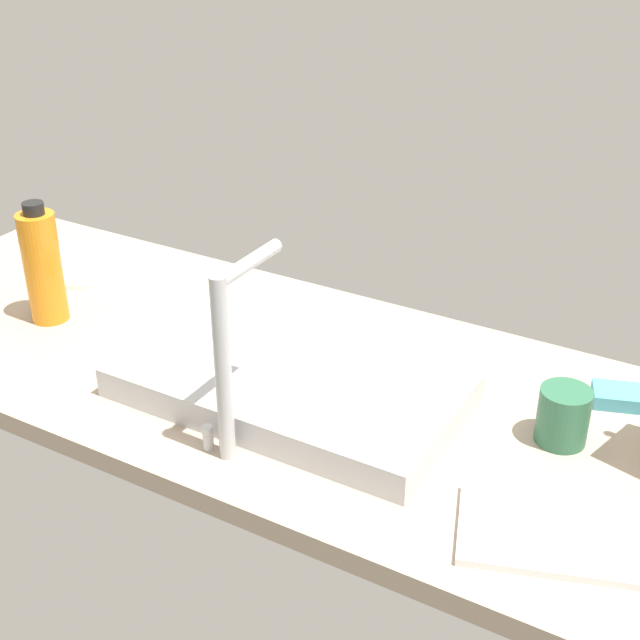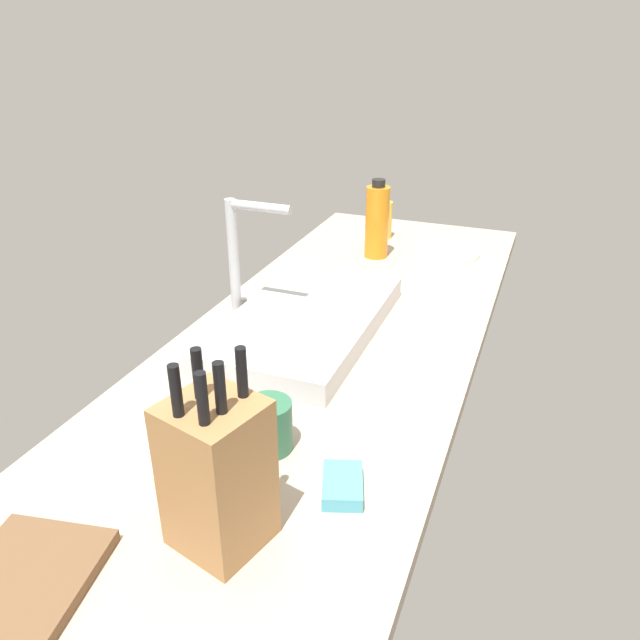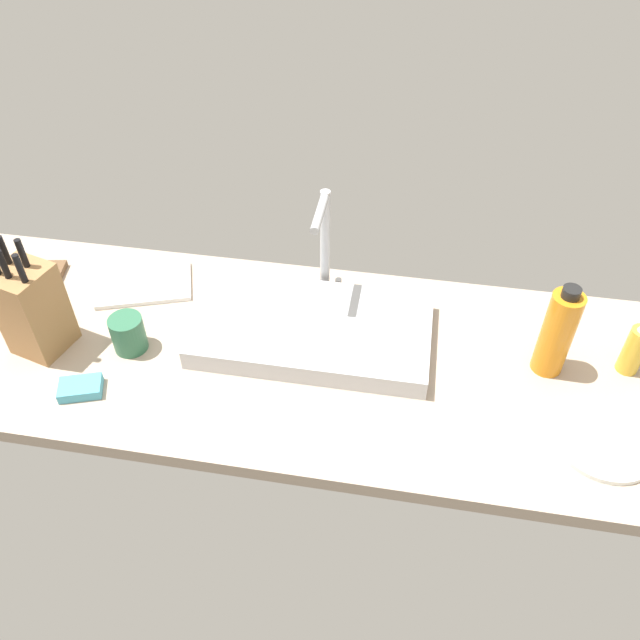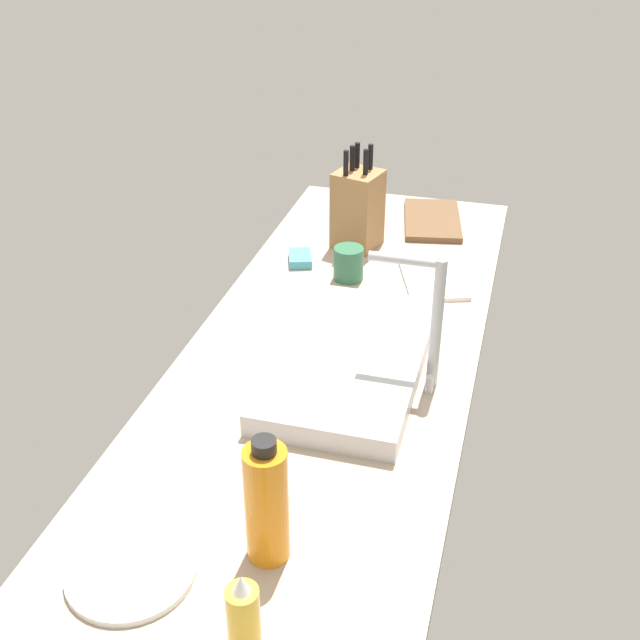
# 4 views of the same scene
# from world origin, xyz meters

# --- Properties ---
(countertop_slab) EXTENTS (1.93, 0.64, 0.04)m
(countertop_slab) POSITION_xyz_m (0.00, 0.00, 0.02)
(countertop_slab) COLOR tan
(countertop_slab) RESTS_ON ground
(sink_basin) EXTENTS (0.55, 0.30, 0.05)m
(sink_basin) POSITION_xyz_m (0.04, 0.06, 0.06)
(sink_basin) COLOR #B7BABF
(sink_basin) RESTS_ON countertop_slab
(faucet) EXTENTS (0.06, 0.16, 0.29)m
(faucet) POSITION_xyz_m (0.04, 0.22, 0.21)
(faucet) COLOR #B7BABF
(faucet) RESTS_ON countertop_slab
(knife_block) EXTENTS (0.14, 0.14, 0.29)m
(knife_block) POSITION_xyz_m (-0.57, -0.07, 0.15)
(knife_block) COLOR #9E7042
(knife_block) RESTS_ON countertop_slab
(soap_bottle) EXTENTS (0.05, 0.05, 0.15)m
(soap_bottle) POSITION_xyz_m (0.75, 0.08, 0.10)
(soap_bottle) COLOR gold
(soap_bottle) RESTS_ON countertop_slab
(water_bottle) EXTENTS (0.07, 0.07, 0.23)m
(water_bottle) POSITION_xyz_m (0.58, 0.05, 0.14)
(water_bottle) COLOR orange
(water_bottle) RESTS_ON countertop_slab
(dinner_plate) EXTENTS (0.20, 0.20, 0.01)m
(dinner_plate) POSITION_xyz_m (0.67, -0.14, 0.04)
(dinner_plate) COLOR silver
(dinner_plate) RESTS_ON countertop_slab
(dish_towel) EXTENTS (0.27, 0.22, 0.01)m
(dish_towel) POSITION_xyz_m (-0.42, 0.17, 0.04)
(dish_towel) COLOR white
(dish_towel) RESTS_ON countertop_slab
(coffee_mug) EXTENTS (0.08, 0.08, 0.09)m
(coffee_mug) POSITION_xyz_m (-0.37, -0.04, 0.08)
(coffee_mug) COLOR #2D6647
(coffee_mug) RESTS_ON countertop_slab
(dish_sponge) EXTENTS (0.10, 0.09, 0.02)m
(dish_sponge) POSITION_xyz_m (-0.42, -0.19, 0.05)
(dish_sponge) COLOR #4CA3BC
(dish_sponge) RESTS_ON countertop_slab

